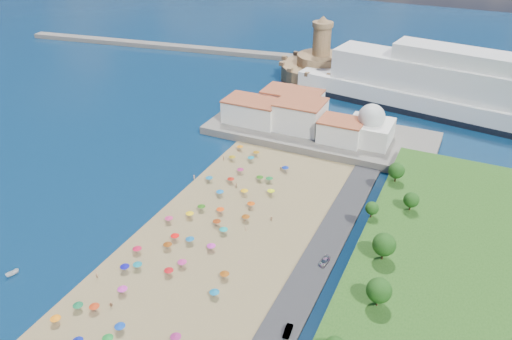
% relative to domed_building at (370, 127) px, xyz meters
% --- Properties ---
extents(ground, '(700.00, 700.00, 0.00)m').
position_rel_domed_building_xyz_m(ground, '(-30.00, -71.00, -8.97)').
color(ground, '#071938').
rests_on(ground, ground).
extents(terrace, '(90.00, 36.00, 3.00)m').
position_rel_domed_building_xyz_m(terrace, '(-20.00, 2.00, -7.47)').
color(terrace, '#59544C').
rests_on(terrace, ground).
extents(jetty, '(18.00, 70.00, 2.40)m').
position_rel_domed_building_xyz_m(jetty, '(-42.00, 37.00, -7.77)').
color(jetty, '#59544C').
rests_on(jetty, ground).
extents(breakwater, '(199.03, 34.77, 2.60)m').
position_rel_domed_building_xyz_m(breakwater, '(-140.00, 82.00, -7.67)').
color(breakwater, '#59544C').
rests_on(breakwater, ground).
extents(waterfront_buildings, '(57.00, 29.00, 11.00)m').
position_rel_domed_building_xyz_m(waterfront_buildings, '(-33.05, 2.64, -1.10)').
color(waterfront_buildings, silver).
rests_on(waterfront_buildings, terrace).
extents(domed_building, '(16.00, 16.00, 15.00)m').
position_rel_domed_building_xyz_m(domed_building, '(0.00, 0.00, 0.00)').
color(domed_building, silver).
rests_on(domed_building, terrace).
extents(fortress, '(40.00, 40.00, 32.40)m').
position_rel_domed_building_xyz_m(fortress, '(-42.00, 67.00, -2.29)').
color(fortress, '#A37951').
rests_on(fortress, ground).
extents(cruise_ship, '(163.80, 48.67, 35.43)m').
position_rel_domed_building_xyz_m(cruise_ship, '(35.01, 45.95, 1.52)').
color(cruise_ship, black).
rests_on(cruise_ship, ground).
extents(beach_parasols, '(31.51, 116.06, 2.20)m').
position_rel_domed_building_xyz_m(beach_parasols, '(-31.39, -81.75, -6.83)').
color(beach_parasols, gray).
rests_on(beach_parasols, beach).
extents(beachgoers, '(34.34, 78.64, 1.83)m').
position_rel_domed_building_xyz_m(beachgoers, '(-32.89, -58.86, -7.88)').
color(beachgoers, tan).
rests_on(beachgoers, beach).
extents(parked_cars, '(2.34, 43.25, 1.34)m').
position_rel_domed_building_xyz_m(parked_cars, '(6.00, -91.28, -7.63)').
color(parked_cars, gray).
rests_on(parked_cars, promenade).
extents(hillside_trees, '(14.14, 107.27, 7.54)m').
position_rel_domed_building_xyz_m(hillside_trees, '(19.37, -82.06, 1.13)').
color(hillside_trees, '#382314').
rests_on(hillside_trees, hillside).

